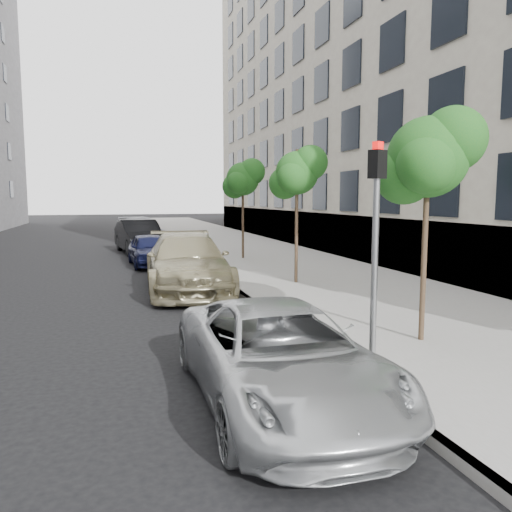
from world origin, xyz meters
name	(u,v)px	position (x,y,z in m)	size (l,w,h in m)	color
ground	(282,397)	(0.00, 0.00, 0.00)	(160.00, 160.00, 0.00)	black
sidewalk	(222,241)	(4.30, 24.00, 0.07)	(6.40, 72.00, 0.14)	gray
curb	(171,242)	(1.18, 24.00, 0.07)	(0.15, 72.00, 0.14)	#9E9B93
tree_near	(429,157)	(3.23, 1.50, 3.43)	(1.75, 1.55, 4.16)	#38281C
tree_mid	(298,173)	(3.23, 8.00, 3.46)	(1.66, 1.46, 4.14)	#38281C
tree_far	(243,179)	(3.23, 14.50, 3.52)	(1.74, 1.54, 4.24)	#38281C
signal_pole	(376,229)	(1.64, 0.49, 2.25)	(0.29, 0.26, 3.40)	#939699
minivan	(280,356)	(-0.10, -0.17, 0.65)	(2.16, 4.68, 1.30)	#B8BCBD
suv	(187,262)	(-0.10, 8.33, 0.83)	(2.32, 5.70, 1.66)	tan
sedan_blue	(150,250)	(-0.76, 14.13, 0.65)	(1.53, 3.81, 1.30)	#0F1333
sedan_black	(139,236)	(-0.92, 19.12, 0.82)	(1.73, 4.96, 1.63)	black
sedan_rear	(141,229)	(-0.49, 25.92, 0.76)	(2.13, 5.24, 1.52)	#A6A7AE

